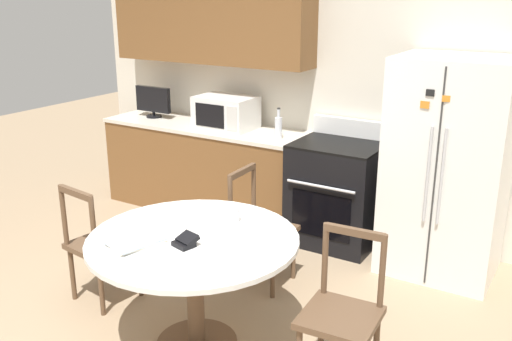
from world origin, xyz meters
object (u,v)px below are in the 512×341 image
(refrigerator, at_px, (447,168))
(dining_chair_right, at_px, (342,314))
(microwave, at_px, (226,112))
(countertop_tv, at_px, (153,101))
(candle_glass, at_px, (232,216))
(wallet, at_px, (186,241))
(dining_chair_far, at_px, (260,230))
(dining_chair_left, at_px, (100,245))
(oven_range, at_px, (337,192))
(counter_bottle, at_px, (278,127))

(refrigerator, xyz_separation_m, dining_chair_right, (-0.12, -1.72, -0.43))
(microwave, relative_size, dining_chair_right, 0.62)
(countertop_tv, relative_size, candle_glass, 4.58)
(countertop_tv, bearing_deg, dining_chair_right, -31.60)
(microwave, height_order, wallet, microwave)
(dining_chair_far, bearing_deg, dining_chair_left, -47.06)
(dining_chair_far, distance_m, candle_glass, 0.72)
(oven_range, bearing_deg, dining_chair_right, -65.44)
(counter_bottle, height_order, candle_glass, counter_bottle)
(dining_chair_left, height_order, dining_chair_far, same)
(counter_bottle, height_order, dining_chair_far, counter_bottle)
(refrigerator, height_order, dining_chair_far, refrigerator)
(counter_bottle, bearing_deg, microwave, 172.18)
(countertop_tv, bearing_deg, counter_bottle, -3.66)
(refrigerator, bearing_deg, oven_range, 177.13)
(oven_range, distance_m, candle_glass, 1.63)
(refrigerator, bearing_deg, candle_glass, -122.23)
(counter_bottle, height_order, wallet, counter_bottle)
(candle_glass, bearing_deg, refrigerator, 57.77)
(candle_glass, bearing_deg, microwave, 125.35)
(refrigerator, height_order, dining_chair_left, refrigerator)
(oven_range, bearing_deg, microwave, 178.97)
(refrigerator, distance_m, dining_chair_right, 1.78)
(counter_bottle, distance_m, wallet, 2.05)
(countertop_tv, bearing_deg, candle_glass, -38.16)
(microwave, distance_m, dining_chair_left, 1.96)
(microwave, height_order, dining_chair_right, microwave)
(microwave, xyz_separation_m, dining_chair_far, (1.00, -1.02, -0.62))
(countertop_tv, distance_m, dining_chair_left, 2.25)
(wallet, bearing_deg, counter_bottle, 103.85)
(dining_chair_left, distance_m, dining_chair_right, 1.85)
(countertop_tv, relative_size, wallet, 2.79)
(dining_chair_left, bearing_deg, dining_chair_right, 9.43)
(counter_bottle, relative_size, wallet, 1.85)
(oven_range, relative_size, countertop_tv, 2.53)
(wallet, bearing_deg, countertop_tv, 134.51)
(counter_bottle, bearing_deg, oven_range, 6.56)
(countertop_tv, height_order, wallet, countertop_tv)
(dining_chair_left, xyz_separation_m, candle_glass, (1.00, 0.23, 0.36))
(counter_bottle, height_order, dining_chair_left, counter_bottle)
(microwave, bearing_deg, dining_chair_far, -45.54)
(candle_glass, height_order, wallet, candle_glass)
(counter_bottle, distance_m, candle_glass, 1.63)
(counter_bottle, xyz_separation_m, dining_chair_left, (-0.48, -1.76, -0.57))
(dining_chair_right, bearing_deg, countertop_tv, -35.42)
(dining_chair_right, bearing_deg, refrigerator, -97.96)
(dining_chair_far, bearing_deg, oven_range, 167.52)
(counter_bottle, bearing_deg, dining_chair_far, -68.29)
(microwave, xyz_separation_m, candle_glass, (1.15, -1.62, -0.26))
(oven_range, bearing_deg, dining_chair_far, -100.99)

